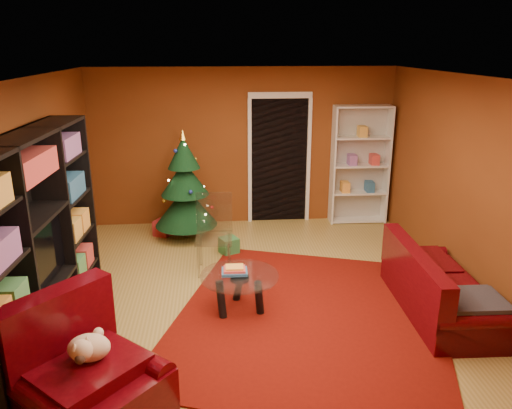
{
  "coord_description": "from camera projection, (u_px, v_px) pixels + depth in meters",
  "views": [
    {
      "loc": [
        -0.52,
        -5.43,
        2.93
      ],
      "look_at": [
        0.0,
        0.4,
        1.05
      ],
      "focal_mm": 35.0,
      "sensor_mm": 36.0,
      "label": 1
    }
  ],
  "objects": [
    {
      "name": "floor",
      "position": [
        259.0,
        298.0,
        6.09
      ],
      "size": [
        5.0,
        5.5,
        0.05
      ],
      "primitive_type": "cube",
      "color": "olive",
      "rests_on": "ground"
    },
    {
      "name": "ceiling",
      "position": [
        259.0,
        75.0,
        5.28
      ],
      "size": [
        5.0,
        5.5,
        0.05
      ],
      "primitive_type": "cube",
      "color": "silver",
      "rests_on": "wall_back"
    },
    {
      "name": "wall_back",
      "position": [
        243.0,
        147.0,
        8.32
      ],
      "size": [
        5.0,
        0.05,
        2.6
      ],
      "primitive_type": "cube",
      "color": "brown",
      "rests_on": "ground"
    },
    {
      "name": "wall_left",
      "position": [
        31.0,
        200.0,
        5.48
      ],
      "size": [
        0.05,
        5.5,
        2.6
      ],
      "primitive_type": "cube",
      "color": "brown",
      "rests_on": "ground"
    },
    {
      "name": "wall_right",
      "position": [
        471.0,
        189.0,
        5.9
      ],
      "size": [
        0.05,
        5.5,
        2.6
      ],
      "primitive_type": "cube",
      "color": "brown",
      "rests_on": "ground"
    },
    {
      "name": "doorway",
      "position": [
        279.0,
        161.0,
        8.4
      ],
      "size": [
        1.06,
        0.6,
        2.16
      ],
      "primitive_type": null,
      "color": "black",
      "rests_on": "floor"
    },
    {
      "name": "rug",
      "position": [
        310.0,
        317.0,
        5.6
      ],
      "size": [
        3.82,
        4.13,
        0.02
      ],
      "primitive_type": "cube",
      "rotation": [
        0.0,
        0.0,
        -0.32
      ],
      "color": "#620E06",
      "rests_on": "floor"
    },
    {
      "name": "media_unit",
      "position": [
        34.0,
        245.0,
        4.86
      ],
      "size": [
        0.55,
        2.8,
        2.14
      ],
      "primitive_type": null,
      "rotation": [
        0.0,
        0.0,
        -0.04
      ],
      "color": "black",
      "rests_on": "floor"
    },
    {
      "name": "christmas_tree",
      "position": [
        185.0,
        186.0,
        7.71
      ],
      "size": [
        1.19,
        1.19,
        1.73
      ],
      "primitive_type": null,
      "rotation": [
        0.0,
        0.0,
        -0.26
      ],
      "color": "black",
      "rests_on": "floor"
    },
    {
      "name": "gift_box_green",
      "position": [
        229.0,
        246.0,
        7.31
      ],
      "size": [
        0.32,
        0.32,
        0.24
      ],
      "primitive_type": "cube",
      "rotation": [
        0.0,
        0.0,
        0.44
      ],
      "color": "#287137",
      "rests_on": "floor"
    },
    {
      "name": "gift_box_red",
      "position": [
        163.0,
        228.0,
        8.02
      ],
      "size": [
        0.32,
        0.32,
        0.24
      ],
      "primitive_type": "cube",
      "rotation": [
        0.0,
        0.0,
        -0.43
      ],
      "color": "maroon",
      "rests_on": "floor"
    },
    {
      "name": "white_bookshelf",
      "position": [
        360.0,
        165.0,
        8.38
      ],
      "size": [
        0.95,
        0.36,
        2.04
      ],
      "primitive_type": null,
      "rotation": [
        0.0,
        0.0,
        -0.03
      ],
      "color": "white",
      "rests_on": "floor"
    },
    {
      "name": "armchair",
      "position": [
        90.0,
        375.0,
        3.97
      ],
      "size": [
        1.52,
        1.52,
        0.84
      ],
      "primitive_type": null,
      "rotation": [
        0.0,
        0.0,
        0.84
      ],
      "color": "#3D0308",
      "rests_on": "rug"
    },
    {
      "name": "dog",
      "position": [
        89.0,
        348.0,
        3.97
      ],
      "size": [
        0.49,
        0.5,
        0.27
      ],
      "primitive_type": null,
      "rotation": [
        0.0,
        0.0,
        0.84
      ],
      "color": "beige",
      "rests_on": "armchair"
    },
    {
      "name": "sofa",
      "position": [
        441.0,
        281.0,
        5.63
      ],
      "size": [
        0.88,
        1.83,
        0.78
      ],
      "primitive_type": null,
      "rotation": [
        0.0,
        0.0,
        1.54
      ],
      "color": "#3D0308",
      "rests_on": "rug"
    },
    {
      "name": "coffee_table",
      "position": [
        240.0,
        293.0,
        5.68
      ],
      "size": [
        0.91,
        0.91,
        0.56
      ],
      "primitive_type": null,
      "rotation": [
        0.0,
        0.0,
        -0.02
      ],
      "color": "gray",
      "rests_on": "rug"
    },
    {
      "name": "acrylic_chair",
      "position": [
        214.0,
        238.0,
        6.62
      ],
      "size": [
        0.51,
        0.55,
        0.95
      ],
      "primitive_type": null,
      "rotation": [
        0.0,
        0.0,
        -0.06
      ],
      "color": "#66605B",
      "rests_on": "rug"
    }
  ]
}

